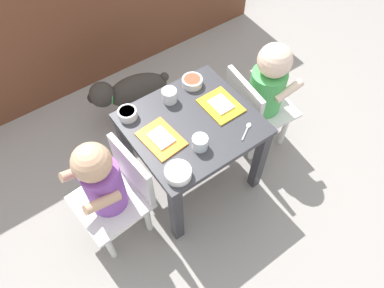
{
  "coord_description": "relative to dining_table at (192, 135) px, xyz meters",
  "views": [
    {
      "loc": [
        -0.55,
        -0.77,
        1.62
      ],
      "look_at": [
        0.0,
        0.0,
        0.29
      ],
      "focal_mm": 33.75,
      "sensor_mm": 36.0,
      "label": 1
    }
  ],
  "objects": [
    {
      "name": "seated_child_right",
      "position": [
        0.42,
        0.01,
        0.04
      ],
      "size": [
        0.31,
        0.31,
        0.63
      ],
      "color": "silver",
      "rests_on": "ground"
    },
    {
      "name": "spoon_by_left_tray",
      "position": [
        0.16,
        -0.16,
        0.09
      ],
      "size": [
        0.09,
        0.06,
        0.01
      ],
      "color": "silver",
      "rests_on": "dining_table"
    },
    {
      "name": "kitchen_cabinet_back",
      "position": [
        0.0,
        1.07,
        0.08
      ],
      "size": [
        2.25,
        0.33,
        0.88
      ],
      "primitive_type": "cube",
      "color": "brown",
      "rests_on": "ground"
    },
    {
      "name": "veggie_bowl_near",
      "position": [
        0.13,
        0.18,
        0.11
      ],
      "size": [
        0.09,
        0.09,
        0.04
      ],
      "color": "white",
      "rests_on": "dining_table"
    },
    {
      "name": "dog",
      "position": [
        -0.03,
        0.53,
        -0.16
      ],
      "size": [
        0.44,
        0.22,
        0.31
      ],
      "color": "#332D28",
      "rests_on": "ground"
    },
    {
      "name": "food_tray_right",
      "position": [
        0.15,
        -0.0,
        0.09
      ],
      "size": [
        0.14,
        0.18,
        0.02
      ],
      "color": "gold",
      "rests_on": "dining_table"
    },
    {
      "name": "food_tray_left",
      "position": [
        -0.15,
        -0.0,
        0.09
      ],
      "size": [
        0.15,
        0.19,
        0.02
      ],
      "color": "orange",
      "rests_on": "dining_table"
    },
    {
      "name": "dining_table",
      "position": [
        0.0,
        0.0,
        0.0
      ],
      "size": [
        0.53,
        0.48,
        0.45
      ],
      "color": "#333338",
      "rests_on": "ground"
    },
    {
      "name": "water_cup_left",
      "position": [
        -0.01,
        0.16,
        0.12
      ],
      "size": [
        0.07,
        0.07,
        0.06
      ],
      "color": "white",
      "rests_on": "dining_table"
    },
    {
      "name": "seated_child_left",
      "position": [
        -0.42,
        -0.02,
        0.04
      ],
      "size": [
        0.3,
        0.3,
        0.64
      ],
      "color": "silver",
      "rests_on": "ground"
    },
    {
      "name": "ground_plane",
      "position": [
        0.0,
        0.0,
        -0.36
      ],
      "size": [
        7.0,
        7.0,
        0.0
      ],
      "primitive_type": "plane",
      "color": "gray"
    },
    {
      "name": "cereal_bowl_left_side",
      "position": [
        -0.19,
        -0.18,
        0.11
      ],
      "size": [
        0.1,
        0.1,
        0.04
      ],
      "color": "white",
      "rests_on": "dining_table"
    },
    {
      "name": "water_cup_right",
      "position": [
        -0.05,
        -0.12,
        0.11
      ],
      "size": [
        0.06,
        0.06,
        0.06
      ],
      "color": "white",
      "rests_on": "dining_table"
    },
    {
      "name": "veggie_bowl_far",
      "position": [
        -0.2,
        0.18,
        0.11
      ],
      "size": [
        0.08,
        0.08,
        0.04
      ],
      "color": "white",
      "rests_on": "dining_table"
    }
  ]
}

